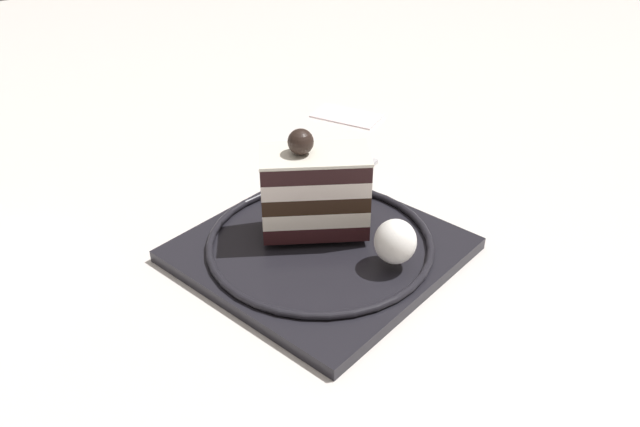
# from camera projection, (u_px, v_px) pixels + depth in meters

# --- Properties ---
(ground_plane) EXTENTS (2.40, 2.40, 0.00)m
(ground_plane) POSITION_uv_depth(u_px,v_px,m) (301.00, 269.00, 0.63)
(ground_plane) COLOR silver
(dessert_plate) EXTENTS (0.29, 0.29, 0.02)m
(dessert_plate) POSITION_uv_depth(u_px,v_px,m) (320.00, 247.00, 0.65)
(dessert_plate) COLOR black
(dessert_plate) RESTS_ON ground_plane
(cake_slice) EXTENTS (0.10, 0.12, 0.11)m
(cake_slice) POSITION_uv_depth(u_px,v_px,m) (314.00, 190.00, 0.63)
(cake_slice) COLOR black
(cake_slice) RESTS_ON dessert_plate
(whipped_cream_dollop) EXTENTS (0.04, 0.04, 0.04)m
(whipped_cream_dollop) POSITION_uv_depth(u_px,v_px,m) (395.00, 242.00, 0.60)
(whipped_cream_dollop) COLOR white
(whipped_cream_dollop) RESTS_ON dessert_plate
(fork) EXTENTS (0.06, 0.12, 0.00)m
(fork) POSITION_uv_depth(u_px,v_px,m) (348.00, 186.00, 0.72)
(fork) COLOR silver
(fork) RESTS_ON dessert_plate
(folded_napkin) EXTENTS (0.11, 0.09, 0.00)m
(folded_napkin) POSITION_uv_depth(u_px,v_px,m) (347.00, 115.00, 0.93)
(folded_napkin) COLOR white
(folded_napkin) RESTS_ON ground_plane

